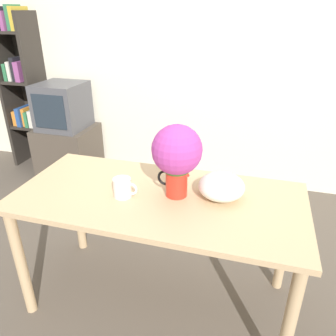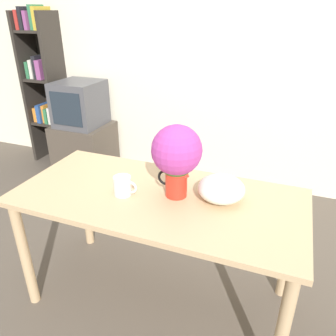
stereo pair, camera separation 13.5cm
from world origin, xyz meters
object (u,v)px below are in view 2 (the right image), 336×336
tv_set (80,104)px  white_bowl (221,189)px  flower_vase (177,155)px  coffee_mug (123,186)px

tv_set → white_bowl: bearing=-36.4°
white_bowl → flower_vase: bearing=-170.3°
flower_vase → white_bowl: bearing=9.7°
flower_vase → tv_set: flower_vase is taller
flower_vase → white_bowl: flower_vase is taller
flower_vase → tv_set: (-1.58, 1.38, -0.22)m
coffee_mug → flower_vase: bearing=19.2°
flower_vase → white_bowl: size_ratio=1.61×
coffee_mug → tv_set: size_ratio=0.29×
white_bowl → tv_set: 2.25m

